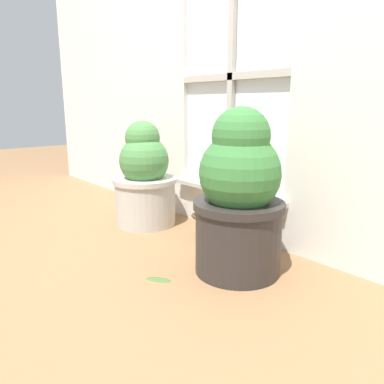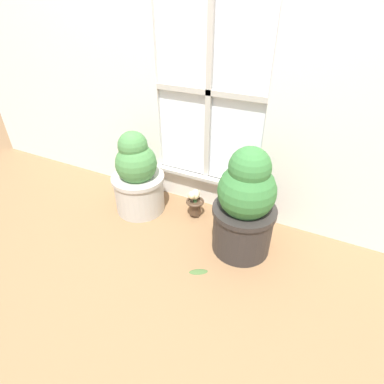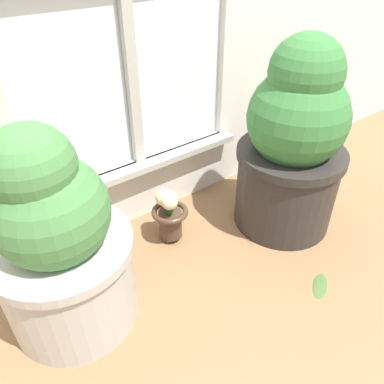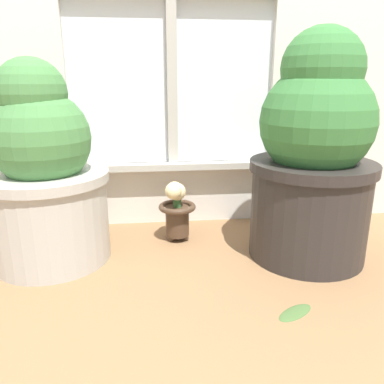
% 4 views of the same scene
% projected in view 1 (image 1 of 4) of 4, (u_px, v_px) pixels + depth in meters
% --- Properties ---
extents(ground_plane, '(10.00, 10.00, 0.00)m').
position_uv_depth(ground_plane, '(134.00, 259.00, 1.73)').
color(ground_plane, olive).
extents(potted_plant_left, '(0.37, 0.37, 0.61)m').
position_uv_depth(potted_plant_left, '(145.00, 179.00, 2.18)').
color(potted_plant_left, '#B7B2A8').
rests_on(potted_plant_left, ground_plane).
extents(potted_plant_right, '(0.38, 0.38, 0.69)m').
position_uv_depth(potted_plant_right, '(239.00, 198.00, 1.53)').
color(potted_plant_right, '#2D2826').
rests_on(potted_plant_right, ground_plane).
extents(flower_vase, '(0.13, 0.13, 0.21)m').
position_uv_depth(flower_vase, '(203.00, 216.00, 1.98)').
color(flower_vase, '#473323').
rests_on(flower_vase, ground_plane).
extents(fallen_leaf, '(0.12, 0.09, 0.01)m').
position_uv_depth(fallen_leaf, '(159.00, 279.00, 1.52)').
color(fallen_leaf, '#476633').
rests_on(fallen_leaf, ground_plane).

